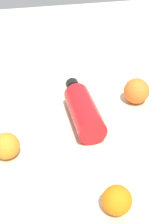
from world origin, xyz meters
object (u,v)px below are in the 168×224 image
water_bottle (82,107)px  orange_0 (137,91)px  orange_2 (6,146)px  orange_1 (117,200)px

water_bottle → orange_0: size_ratio=3.33×
orange_2 → orange_0: bearing=110.7°
orange_0 → orange_2: size_ratio=1.21×
orange_0 → orange_2: 0.43m
water_bottle → orange_2: water_bottle is taller
water_bottle → orange_2: (0.11, -0.22, -0.01)m
orange_2 → water_bottle: bearing=116.9°
orange_2 → orange_1: bearing=43.8°
orange_0 → orange_1: orange_0 is taller
orange_1 → orange_2: 0.30m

